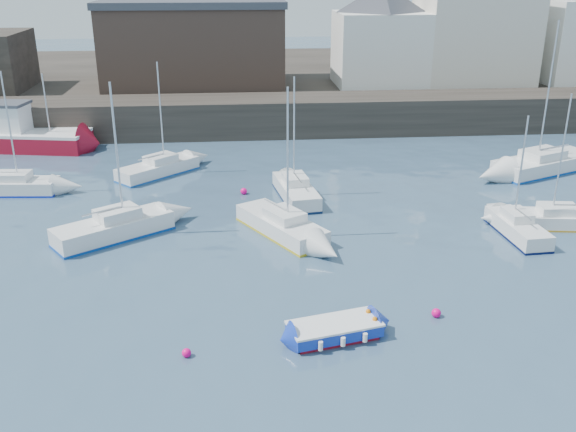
{
  "coord_description": "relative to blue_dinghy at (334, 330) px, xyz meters",
  "views": [
    {
      "loc": [
        -2.58,
        -18.12,
        13.48
      ],
      "look_at": [
        0.0,
        12.0,
        1.5
      ],
      "focal_mm": 40.0,
      "sensor_mm": 36.0,
      "label": 1
    }
  ],
  "objects": [
    {
      "name": "bldg_east_a",
      "position": [
        18.99,
        39.11,
        8.43
      ],
      "size": [
        13.36,
        13.36,
        11.8
      ],
      "color": "beige",
      "rests_on": "land_strip"
    },
    {
      "name": "sailboat_a",
      "position": [
        -10.03,
        10.6,
        0.19
      ],
      "size": [
        6.24,
        5.17,
        8.08
      ],
      "color": "white",
      "rests_on": "ground"
    },
    {
      "name": "sailboat_g",
      "position": [
        17.71,
        19.75,
        0.2
      ],
      "size": [
        8.34,
        5.58,
        10.11
      ],
      "color": "white",
      "rests_on": "ground"
    },
    {
      "name": "land_strip",
      "position": [
        -1.01,
        50.11,
        1.02
      ],
      "size": [
        90.0,
        32.0,
        2.8
      ],
      "primitive_type": "cube",
      "color": "#28231E",
      "rests_on": "ground"
    },
    {
      "name": "sailboat_f",
      "position": [
        0.05,
        15.79,
        0.14
      ],
      "size": [
        2.57,
        5.83,
        7.32
      ],
      "color": "white",
      "rests_on": "ground"
    },
    {
      "name": "blue_dinghy",
      "position": [
        0.0,
        0.0,
        0.0
      ],
      "size": [
        3.82,
        2.32,
        0.68
      ],
      "color": "maroon",
      "rests_on": "ground"
    },
    {
      "name": "sailboat_b",
      "position": [
        -1.24,
        10.37,
        0.14
      ],
      "size": [
        4.77,
        6.3,
        7.9
      ],
      "color": "white",
      "rests_on": "ground"
    },
    {
      "name": "warehouse",
      "position": [
        -7.01,
        40.11,
        6.24
      ],
      "size": [
        16.4,
        10.4,
        7.6
      ],
      "color": "#3D2D26",
      "rests_on": "land_strip"
    },
    {
      "name": "quay_wall",
      "position": [
        -1.01,
        32.11,
        1.12
      ],
      "size": [
        90.0,
        5.0,
        3.0
      ],
      "primitive_type": "cube",
      "color": "#28231E",
      "rests_on": "ground"
    },
    {
      "name": "sailboat_d",
      "position": [
        14.08,
        10.1,
        0.06
      ],
      "size": [
        5.9,
        2.59,
        7.28
      ],
      "color": "white",
      "rests_on": "ground"
    },
    {
      "name": "sailboat_e",
      "position": [
        -17.66,
        18.28,
        0.12
      ],
      "size": [
        6.0,
        2.34,
        7.56
      ],
      "color": "white",
      "rests_on": "ground"
    },
    {
      "name": "buoy_near",
      "position": [
        -5.59,
        -0.77,
        -0.38
      ],
      "size": [
        0.35,
        0.35,
        0.35
      ],
      "primitive_type": "sphere",
      "color": "#FF0575",
      "rests_on": "ground"
    },
    {
      "name": "water",
      "position": [
        -1.01,
        -2.89,
        -0.38
      ],
      "size": [
        220.0,
        220.0,
        0.0
      ],
      "primitive_type": "plane",
      "color": "#2D4760",
      "rests_on": "ground"
    },
    {
      "name": "sailboat_h",
      "position": [
        -8.82,
        21.22,
        0.11
      ],
      "size": [
        5.54,
        5.36,
        7.52
      ],
      "color": "white",
      "rests_on": "ground"
    },
    {
      "name": "fishing_boat",
      "position": [
        -19.57,
        28.67,
        0.75
      ],
      "size": [
        9.25,
        4.82,
        5.83
      ],
      "color": "maroon",
      "rests_on": "ground"
    },
    {
      "name": "sailboat_c",
      "position": [
        11.14,
        9.05,
        0.11
      ],
      "size": [
        1.87,
        4.91,
        6.34
      ],
      "color": "white",
      "rests_on": "ground"
    },
    {
      "name": "buoy_far",
      "position": [
        -3.12,
        16.84,
        -0.38
      ],
      "size": [
        0.41,
        0.41,
        0.41
      ],
      "primitive_type": "sphere",
      "color": "#FF0575",
      "rests_on": "ground"
    },
    {
      "name": "bldg_east_d",
      "position": [
        9.99,
        38.61,
        6.99
      ],
      "size": [
        11.14,
        11.14,
        8.95
      ],
      "color": "white",
      "rests_on": "land_strip"
    },
    {
      "name": "buoy_mid",
      "position": [
        4.39,
        1.22,
        -0.38
      ],
      "size": [
        0.39,
        0.39,
        0.39
      ],
      "primitive_type": "sphere",
      "color": "#FF0575",
      "rests_on": "ground"
    }
  ]
}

